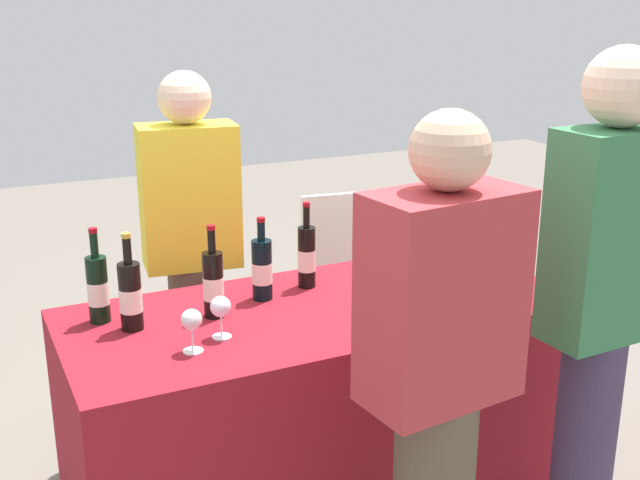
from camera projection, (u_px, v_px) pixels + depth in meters
tasting_table at (320, 403)px, 2.97m from camera, size 1.83×0.80×0.78m
wine_bottle_0 at (98, 288)px, 2.69m from camera, size 0.07×0.07×0.33m
wine_bottle_1 at (130, 295)px, 2.62m from camera, size 0.08×0.08×0.34m
wine_bottle_2 at (213, 284)px, 2.73m from camera, size 0.07×0.07×0.33m
wine_bottle_3 at (262, 269)px, 2.89m from camera, size 0.08×0.08×0.31m
wine_bottle_4 at (307, 256)px, 3.01m from camera, size 0.07×0.07×0.33m
wine_bottle_5 at (427, 248)px, 3.12m from camera, size 0.07×0.07×0.32m
wine_bottle_6 at (436, 239)px, 3.25m from camera, size 0.07×0.07×0.33m
wine_glass_0 at (192, 322)px, 2.46m from camera, size 0.07×0.07×0.14m
wine_glass_1 at (221, 308)px, 2.56m from camera, size 0.07×0.07×0.14m
wine_glass_2 at (390, 287)px, 2.79m from camera, size 0.06×0.06×0.13m
wine_glass_3 at (448, 269)px, 2.97m from camera, size 0.07×0.07×0.13m
wine_glass_4 at (477, 259)px, 3.04m from camera, size 0.07×0.07×0.14m
server_pouring at (192, 248)px, 3.28m from camera, size 0.41×0.26×1.58m
guest_0 at (439, 376)px, 2.19m from camera, size 0.45×0.28×1.59m
guest_1 at (600, 303)px, 2.39m from camera, size 0.36×0.23×1.73m
menu_board at (348, 276)px, 4.16m from camera, size 0.50×0.10×0.89m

